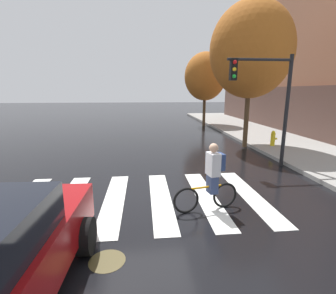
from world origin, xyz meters
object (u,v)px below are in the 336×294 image
(manhole_cover, at_px, (107,261))
(traffic_light_near, at_px, (267,92))
(street_tree_mid, at_px, (205,77))
(fire_hydrant, at_px, (273,138))
(street_tree_near, at_px, (251,50))
(cyclist, at_px, (211,177))

(manhole_cover, bearing_deg, traffic_light_near, 44.13)
(street_tree_mid, bearing_deg, fire_hydrant, -80.74)
(manhole_cover, relative_size, street_tree_mid, 0.11)
(street_tree_near, bearing_deg, street_tree_mid, 91.19)
(traffic_light_near, distance_m, street_tree_mid, 11.95)
(fire_hydrant, height_order, street_tree_near, street_tree_near)
(manhole_cover, xyz_separation_m, fire_hydrant, (7.31, 8.09, 0.53))
(cyclist, bearing_deg, street_tree_mid, 76.89)
(manhole_cover, xyz_separation_m, traffic_light_near, (5.26, 5.10, 2.86))
(manhole_cover, bearing_deg, fire_hydrant, 47.92)
(manhole_cover, distance_m, street_tree_mid, 18.41)
(street_tree_near, bearing_deg, manhole_cover, -125.05)
(street_tree_near, height_order, street_tree_mid, street_tree_near)
(cyclist, bearing_deg, fire_hydrant, 51.85)
(street_tree_mid, bearing_deg, manhole_cover, -109.03)
(traffic_light_near, height_order, fire_hydrant, traffic_light_near)
(fire_hydrant, xyz_separation_m, street_tree_near, (-1.28, 0.50, 4.31))
(cyclist, height_order, fire_hydrant, cyclist)
(fire_hydrant, distance_m, street_tree_mid, 9.67)
(manhole_cover, xyz_separation_m, street_tree_near, (6.03, 8.60, 4.84))
(fire_hydrant, relative_size, street_tree_near, 0.11)
(manhole_cover, height_order, traffic_light_near, traffic_light_near)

